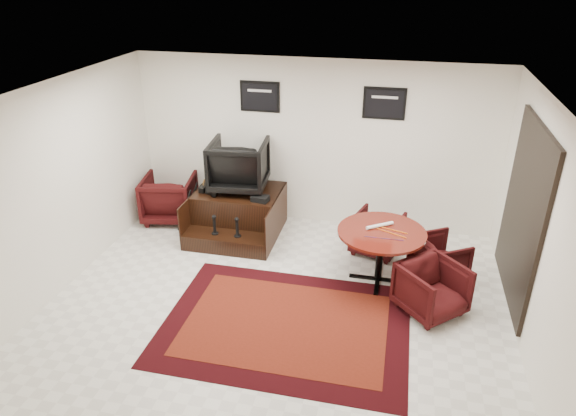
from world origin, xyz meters
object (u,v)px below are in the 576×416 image
at_px(shine_chair, 239,163).
at_px(table_chair_window, 440,256).
at_px(meeting_table, 381,237).
at_px(table_chair_corner, 432,287).
at_px(armchair_side, 169,196).
at_px(table_chair_back, 378,231).
at_px(shine_podium, 238,213).

height_order(shine_chair, table_chair_window, shine_chair).
bearing_deg(shine_chair, meeting_table, 149.40).
bearing_deg(table_chair_window, meeting_table, 78.27).
xyz_separation_m(shine_chair, table_chair_corner, (3.10, -1.70, -0.81)).
relative_size(shine_chair, table_chair_window, 1.37).
relative_size(armchair_side, table_chair_window, 1.31).
relative_size(shine_chair, meeting_table, 0.76).
xyz_separation_m(meeting_table, table_chair_window, (0.83, 0.30, -0.37)).
relative_size(table_chair_window, table_chair_corner, 0.89).
xyz_separation_m(armchair_side, table_chair_corner, (4.42, -1.74, -0.06)).
bearing_deg(armchair_side, table_chair_back, 164.35).
xyz_separation_m(shine_podium, table_chair_window, (3.23, -0.67, 0.00)).
distance_m(table_chair_back, table_chair_window, 1.05).
height_order(table_chair_window, table_chair_corner, table_chair_corner).
bearing_deg(shine_chair, table_chair_window, 160.17).
bearing_deg(shine_chair, armchair_side, -7.36).
bearing_deg(shine_podium, meeting_table, -22.08).
bearing_deg(table_chair_window, armchair_side, 47.92).
xyz_separation_m(shine_podium, table_chair_corner, (3.10, -1.56, 0.04)).
relative_size(shine_podium, table_chair_window, 2.14).
xyz_separation_m(meeting_table, table_chair_corner, (0.70, -0.58, -0.33)).
height_order(shine_chair, armchair_side, shine_chair).
relative_size(shine_podium, armchair_side, 1.63).
bearing_deg(table_chair_window, shine_chair, 44.40).
distance_m(armchair_side, table_chair_corner, 4.75).
xyz_separation_m(shine_chair, table_chair_back, (2.32, -0.30, -0.83)).
bearing_deg(table_chair_back, table_chair_corner, 135.95).
distance_m(shine_podium, table_chair_window, 3.30).
bearing_deg(shine_chair, table_chair_corner, 145.66).
relative_size(meeting_table, table_chair_corner, 1.61).
relative_size(table_chair_back, table_chair_window, 1.05).
height_order(table_chair_back, table_chair_corner, table_chair_corner).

